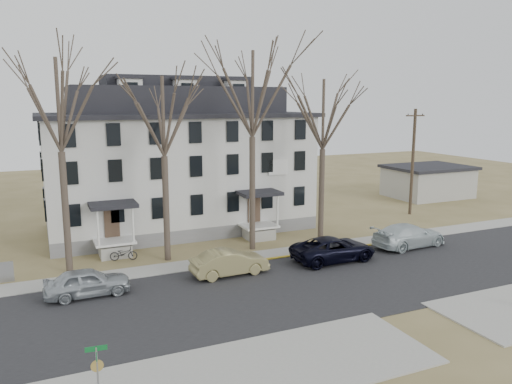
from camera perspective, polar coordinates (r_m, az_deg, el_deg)
name	(u,v)px	position (r m, az deg, el deg)	size (l,w,h in m)	color
ground	(310,302)	(26.37, 6.21, -12.40)	(120.00, 120.00, 0.00)	olive
main_road	(292,289)	(27.99, 4.13, -10.99)	(120.00, 10.00, 0.04)	#27272A
far_sidewalk	(249,258)	(33.09, -0.77, -7.55)	(120.00, 2.00, 0.08)	#A09F97
yellow_curb	(322,253)	(34.52, 7.54, -6.87)	(14.00, 0.25, 0.06)	gold
boarding_house	(178,162)	(40.56, -8.94, 3.45)	(20.80, 12.36, 12.05)	slate
distant_building	(428,181)	(56.74, 19.04, 1.18)	(8.50, 6.50, 3.35)	#A09F97
tree_far_left	(58,98)	(30.81, -21.73, 9.95)	(8.40, 8.40, 13.72)	#473B31
tree_mid_left	(163,110)	(31.64, -10.59, 9.15)	(7.80, 7.80, 12.74)	#473B31
tree_center	(252,87)	(33.55, -0.44, 11.92)	(9.00, 9.00, 14.70)	#473B31
tree_mid_right	(323,109)	(36.08, 7.71, 9.36)	(7.80, 7.80, 12.74)	#473B31
utility_pole_far	(413,161)	(46.91, 17.48, 3.44)	(2.00, 0.28, 9.50)	#3D3023
car_silver	(87,283)	(28.10, -18.71, -9.81)	(1.76, 4.39, 1.49)	#A7AFB4
car_tan	(230,263)	(29.75, -3.04, -8.10)	(1.60, 4.60, 1.52)	#8F8552
car_navy	(333,249)	(32.63, 8.84, -6.50)	(2.57, 5.58, 1.55)	black
car_white	(409,236)	(36.85, 17.07, -4.82)	(2.29, 5.62, 1.63)	silver
bicycle_left	(124,254)	(33.48, -14.90, -6.88)	(0.60, 1.73, 0.91)	black
street_sign	(97,369)	(17.84, -17.68, -18.76)	(0.70, 0.70, 2.45)	gray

